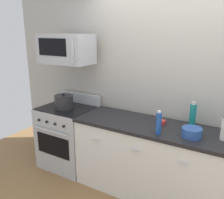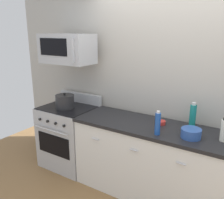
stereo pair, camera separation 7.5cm
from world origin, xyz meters
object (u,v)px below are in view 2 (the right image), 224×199
at_px(microwave, 67,49).
at_px(stockpot, 65,101).
at_px(bottle_vinegar_white, 224,130).
at_px(bottle_soda_blue, 158,123).
at_px(bowl_red_small, 161,122).
at_px(bowl_blue_mixing, 191,133).
at_px(bottle_sparkling_teal, 193,116).
at_px(range_oven, 69,136).

xyz_separation_m(microwave, stockpot, (-0.00, -0.10, -0.73)).
distance_m(bottle_vinegar_white, bottle_soda_blue, 0.65).
relative_size(bottle_soda_blue, bowl_red_small, 2.39).
bearing_deg(bottle_vinegar_white, stockpot, -178.74).
bearing_deg(microwave, bowl_blue_mixing, -4.57).
bearing_deg(bowl_blue_mixing, bottle_soda_blue, -161.29).
height_order(bottle_soda_blue, stockpot, bottle_soda_blue).
distance_m(bottle_sparkling_teal, bottle_soda_blue, 0.48).
relative_size(range_oven, stockpot, 4.02).
bearing_deg(bottle_vinegar_white, bowl_red_small, 172.18).
bearing_deg(bottle_sparkling_teal, stockpot, -172.01).
height_order(microwave, bottle_vinegar_white, microwave).
xyz_separation_m(microwave, bottle_vinegar_white, (2.09, -0.05, -0.71)).
bearing_deg(bottle_soda_blue, bowl_red_small, 104.10).
relative_size(bowl_blue_mixing, bowl_red_small, 1.88).
bearing_deg(bottle_sparkling_teal, bottle_soda_blue, -123.13).
relative_size(bottle_soda_blue, stockpot, 0.99).
xyz_separation_m(bottle_soda_blue, bowl_red_small, (-0.07, 0.30, -0.10)).
xyz_separation_m(bottle_sparkling_teal, bottle_soda_blue, (-0.26, -0.40, -0.02)).
relative_size(bottle_vinegar_white, bottle_soda_blue, 0.93).
height_order(bottle_vinegar_white, stockpot, bottle_vinegar_white).
bearing_deg(range_oven, bottle_vinegar_white, -0.20).
bearing_deg(microwave, bottle_vinegar_white, -1.43).
bearing_deg(bowl_red_small, bowl_blue_mixing, -25.00).
bearing_deg(bottle_sparkling_teal, bowl_red_small, -163.24).
bearing_deg(bowl_blue_mixing, bottle_sparkling_teal, 102.98).
height_order(range_oven, stockpot, stockpot).
xyz_separation_m(microwave, bottle_sparkling_teal, (1.73, 0.14, -0.69)).
distance_m(bowl_blue_mixing, bowl_red_small, 0.44).
bearing_deg(bottle_soda_blue, microwave, 170.19).
xyz_separation_m(bowl_red_small, stockpot, (-1.39, -0.14, 0.07)).
height_order(bowl_blue_mixing, bowl_red_small, bowl_blue_mixing).
relative_size(bottle_sparkling_teal, bottle_vinegar_white, 1.20).
xyz_separation_m(bottle_soda_blue, stockpot, (-1.47, 0.16, -0.03)).
bearing_deg(bottle_sparkling_teal, bottle_vinegar_white, -28.51).
relative_size(range_oven, bottle_vinegar_white, 4.35).
xyz_separation_m(bottle_vinegar_white, stockpot, (-2.09, -0.05, -0.02)).
height_order(range_oven, bowl_blue_mixing, range_oven).
bearing_deg(microwave, stockpot, -90.13).
bearing_deg(bowl_blue_mixing, stockpot, 178.56).
bearing_deg(stockpot, bowl_blue_mixing, -1.44).
bearing_deg(bottle_vinegar_white, range_oven, 179.80).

